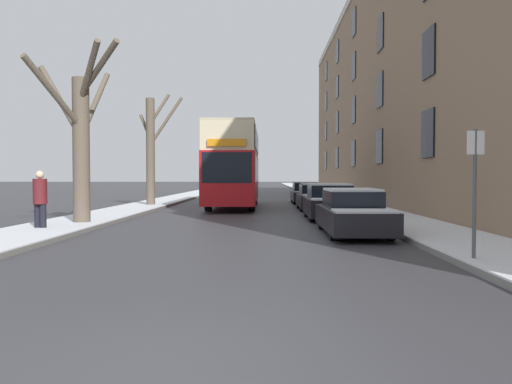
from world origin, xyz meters
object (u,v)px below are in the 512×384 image
at_px(double_decker_bus, 234,163).
at_px(parked_car_3, 305,193).
at_px(bare_tree_left_1, 152,149).
at_px(pedestrian_left_sidewalk, 40,199).
at_px(parked_car_1, 330,203).
at_px(street_sign_post, 475,188).
at_px(parked_car_2, 316,197).
at_px(bare_tree_left_0, 81,136).
at_px(parked_car_0, 352,213).

height_order(double_decker_bus, parked_car_3, double_decker_bus).
relative_size(double_decker_bus, parked_car_3, 2.29).
distance_m(bare_tree_left_1, pedestrian_left_sidewalk, 12.73).
relative_size(bare_tree_left_1, parked_car_1, 1.58).
height_order(pedestrian_left_sidewalk, street_sign_post, street_sign_post).
height_order(parked_car_2, street_sign_post, street_sign_post).
distance_m(bare_tree_left_0, bare_tree_left_1, 10.65).
bearing_deg(street_sign_post, bare_tree_left_1, 119.62).
relative_size(double_decker_bus, pedestrian_left_sidewalk, 5.60).
xyz_separation_m(parked_car_3, street_sign_post, (1.38, -22.62, 0.85)).
bearing_deg(parked_car_2, street_sign_post, -85.09).
relative_size(parked_car_1, pedestrian_left_sidewalk, 2.14).
distance_m(parked_car_0, street_sign_post, 5.43).
height_order(parked_car_1, parked_car_2, parked_car_1).
distance_m(parked_car_3, pedestrian_left_sidewalk, 19.57).
height_order(bare_tree_left_1, parked_car_0, bare_tree_left_1).
xyz_separation_m(double_decker_bus, parked_car_3, (4.28, 4.59, -1.82)).
distance_m(double_decker_bus, parked_car_1, 8.95).
xyz_separation_m(bare_tree_left_0, pedestrian_left_sidewalk, (-0.55, -1.88, -2.03)).
relative_size(bare_tree_left_1, parked_car_0, 1.37).
height_order(double_decker_bus, parked_car_0, double_decker_bus).
distance_m(double_decker_bus, parked_car_0, 13.66).
bearing_deg(parked_car_3, street_sign_post, -86.52).
bearing_deg(parked_car_2, double_decker_bus, 155.06).
bearing_deg(pedestrian_left_sidewalk, parked_car_0, -170.14).
bearing_deg(double_decker_bus, parked_car_3, 47.06).
distance_m(bare_tree_left_1, parked_car_2, 9.39).
xyz_separation_m(bare_tree_left_0, parked_car_3, (8.76, 15.33, -2.42)).
height_order(bare_tree_left_0, bare_tree_left_1, bare_tree_left_1).
bearing_deg(parked_car_3, parked_car_2, -90.00).
bearing_deg(pedestrian_left_sidewalk, bare_tree_left_1, -80.89).
distance_m(parked_car_3, street_sign_post, 22.68).
distance_m(double_decker_bus, parked_car_2, 5.06).
height_order(parked_car_1, pedestrian_left_sidewalk, pedestrian_left_sidewalk).
xyz_separation_m(bare_tree_left_1, parked_car_0, (8.82, -12.76, -2.60)).
distance_m(double_decker_bus, pedestrian_left_sidewalk, 13.65).
relative_size(parked_car_1, street_sign_post, 1.55).
height_order(parked_car_0, parked_car_1, parked_car_1).
height_order(bare_tree_left_0, parked_car_2, bare_tree_left_0).
bearing_deg(street_sign_post, bare_tree_left_0, 144.26).
bearing_deg(pedestrian_left_sidewalk, bare_tree_left_0, -94.90).
height_order(bare_tree_left_0, parked_car_0, bare_tree_left_0).
xyz_separation_m(parked_car_2, street_sign_post, (1.38, -16.04, 0.85)).
xyz_separation_m(bare_tree_left_1, pedestrian_left_sidewalk, (-0.48, -12.53, -2.20)).
xyz_separation_m(parked_car_0, parked_car_2, (-0.00, 10.86, 0.00)).
bearing_deg(parked_car_1, double_decker_bus, 119.18).
xyz_separation_m(parked_car_0, pedestrian_left_sidewalk, (-9.30, 0.23, 0.40)).
relative_size(double_decker_bus, parked_car_0, 2.28).
relative_size(bare_tree_left_0, parked_car_0, 1.29).
bearing_deg(parked_car_2, bare_tree_left_1, 167.83).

